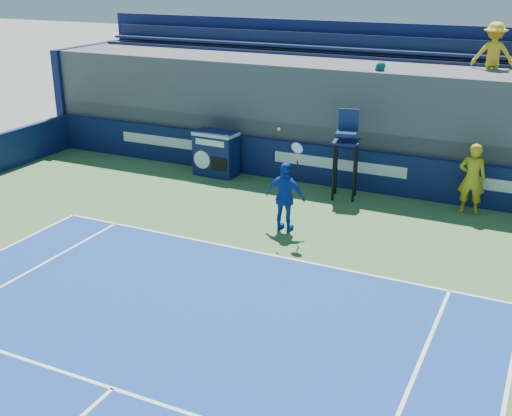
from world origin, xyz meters
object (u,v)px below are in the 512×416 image
at_px(ball_person, 472,179).
at_px(tennis_player, 285,197).
at_px(match_clock, 216,152).
at_px(umpire_chair, 346,145).

height_order(ball_person, tennis_player, tennis_player).
bearing_deg(match_clock, ball_person, -0.09).
relative_size(ball_person, umpire_chair, 0.77).
height_order(ball_person, match_clock, ball_person).
distance_m(ball_person, tennis_player, 5.01).
xyz_separation_m(ball_person, match_clock, (-7.56, 0.01, -0.22)).
height_order(match_clock, tennis_player, tennis_player).
bearing_deg(ball_person, match_clock, -4.41).
xyz_separation_m(ball_person, tennis_player, (-3.88, -3.17, -0.08)).
relative_size(umpire_chair, tennis_player, 0.96).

